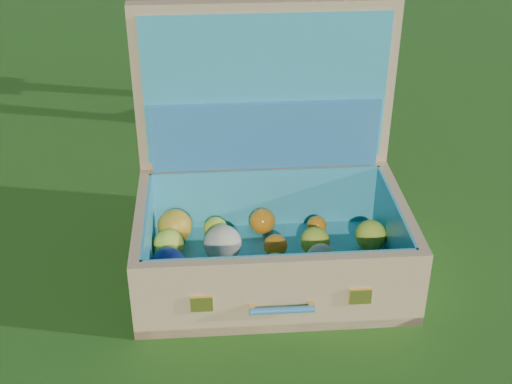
% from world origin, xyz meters
% --- Properties ---
extents(ground, '(60.00, 60.00, 0.00)m').
position_xyz_m(ground, '(0.00, 0.00, 0.00)').
color(ground, '#215114').
rests_on(ground, ground).
extents(suitcase, '(0.69, 0.60, 0.55)m').
position_xyz_m(suitcase, '(-0.02, 0.21, 0.16)').
color(suitcase, tan).
rests_on(suitcase, ground).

